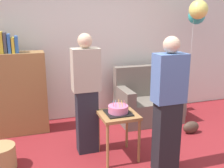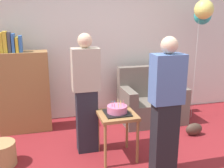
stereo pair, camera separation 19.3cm
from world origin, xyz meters
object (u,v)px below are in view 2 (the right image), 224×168
at_px(birthday_cake, 117,110).
at_px(person_blowing_candles, 86,93).
at_px(side_table, 117,120).
at_px(wicker_basket, 1,154).
at_px(handbag, 194,129).
at_px(person_holding_cake, 166,107).
at_px(balloon_bunch, 203,12).
at_px(couch, 151,102).
at_px(bookshelf, 23,90).

xyz_separation_m(birthday_cake, person_blowing_candles, (-0.35, 0.29, 0.16)).
distance_m(side_table, wicker_basket, 1.52).
relative_size(person_blowing_candles, handbag, 5.82).
height_order(person_holding_cake, handbag, person_holding_cake).
height_order(handbag, balloon_bunch, balloon_bunch).
bearing_deg(balloon_bunch, person_holding_cake, -133.21).
xyz_separation_m(person_blowing_candles, person_holding_cake, (0.79, -0.76, 0.00)).
distance_m(person_blowing_candles, wicker_basket, 1.31).
bearing_deg(handbag, person_blowing_candles, -179.39).
xyz_separation_m(person_blowing_candles, handbag, (1.71, 0.02, -0.73)).
bearing_deg(couch, birthday_cake, -131.45).
distance_m(couch, birthday_cake, 1.47).
height_order(couch, bookshelf, bookshelf).
bearing_deg(couch, side_table, -131.46).
distance_m(side_table, person_holding_cake, 0.72).
bearing_deg(handbag, person_holding_cake, -139.76).
bearing_deg(birthday_cake, wicker_basket, 172.37).
distance_m(side_table, handbag, 1.46).
bearing_deg(bookshelf, side_table, -45.46).
bearing_deg(person_blowing_candles, handbag, 22.75).
bearing_deg(balloon_bunch, couch, 172.98).
height_order(side_table, balloon_bunch, balloon_bunch).
relative_size(side_table, person_blowing_candles, 0.38).
relative_size(couch, person_holding_cake, 0.67).
relative_size(bookshelf, person_holding_cake, 0.99).
xyz_separation_m(person_holding_cake, balloon_bunch, (1.35, 1.43, 1.06)).
height_order(birthday_cake, balloon_bunch, balloon_bunch).
height_order(side_table, person_blowing_candles, person_blowing_candles).
distance_m(bookshelf, handbag, 2.79).
distance_m(couch, person_blowing_candles, 1.59).
relative_size(person_blowing_candles, wicker_basket, 4.53).
bearing_deg(birthday_cake, balloon_bunch, 28.34).
bearing_deg(side_table, person_blowing_candles, 140.05).
xyz_separation_m(couch, person_holding_cake, (-0.50, -1.54, 0.49)).
distance_m(wicker_basket, balloon_bunch, 3.77).
xyz_separation_m(birthday_cake, balloon_bunch, (1.79, 0.97, 1.22)).
bearing_deg(side_table, balloon_bunch, 28.34).
height_order(bookshelf, person_holding_cake, person_holding_cake).
height_order(couch, handbag, couch).
relative_size(bookshelf, balloon_bunch, 0.77).
relative_size(side_table, wicker_basket, 1.72).
relative_size(birthday_cake, wicker_basket, 0.89).
bearing_deg(person_holding_cake, side_table, -50.47).
bearing_deg(birthday_cake, person_holding_cake, -46.59).
relative_size(side_table, handbag, 2.21).
relative_size(person_holding_cake, wicker_basket, 4.53).
relative_size(bookshelf, handbag, 5.77).
xyz_separation_m(side_table, handbag, (1.36, 0.31, -0.42)).
relative_size(couch, wicker_basket, 3.06).
bearing_deg(person_holding_cake, balloon_bunch, -137.09).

